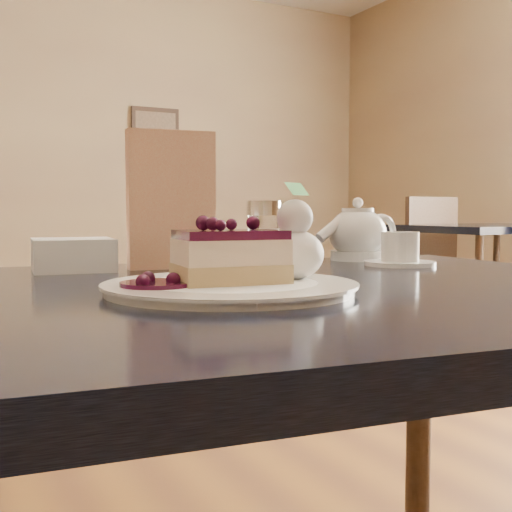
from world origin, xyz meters
name	(u,v)px	position (x,y,z in m)	size (l,w,h in m)	color
main_table	(217,352)	(0.21, 0.01, 0.74)	(1.40, 1.01, 0.82)	black
dessert_plate	(230,288)	(0.20, -0.04, 0.83)	(0.31, 0.31, 0.01)	white
cheesecake_slice	(230,257)	(0.20, -0.04, 0.87)	(0.14, 0.11, 0.07)	tan
whipped_cream	(295,254)	(0.30, -0.04, 0.87)	(0.08, 0.08, 0.07)	white
berry_sauce	(157,284)	(0.11, -0.04, 0.84)	(0.09, 0.09, 0.01)	#3B102A
tea_set	(365,238)	(0.66, 0.29, 0.87)	(0.17, 0.27, 0.11)	white
menu_card	(171,200)	(0.26, 0.31, 0.94)	(0.15, 0.03, 0.24)	beige
sugar_shaker	(264,232)	(0.44, 0.31, 0.88)	(0.07, 0.07, 0.12)	white
napkin_stack	(73,255)	(0.09, 0.35, 0.85)	(0.13, 0.13, 0.05)	white
bg_table_far_right	(487,338)	(3.20, 2.29, 0.08)	(1.11, 2.02, 1.34)	black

